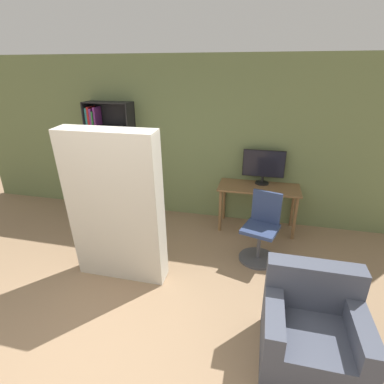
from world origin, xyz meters
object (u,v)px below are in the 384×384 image
at_px(monitor, 264,165).
at_px(armchair, 311,329).
at_px(mattress_near, 116,209).
at_px(office_chair, 261,233).
at_px(bookshelf, 109,160).

bearing_deg(monitor, armchair, -78.19).
bearing_deg(mattress_near, office_chair, 25.73).
bearing_deg(mattress_near, bookshelf, 120.04).
bearing_deg(bookshelf, monitor, 0.03).
height_order(monitor, office_chair, monitor).
relative_size(monitor, bookshelf, 0.34).
distance_m(monitor, bookshelf, 2.71).
height_order(bookshelf, armchair, bookshelf).
bearing_deg(office_chair, mattress_near, -154.27).
distance_m(bookshelf, mattress_near, 2.11).
relative_size(monitor, armchair, 0.78).
distance_m(office_chair, mattress_near, 1.96).
relative_size(monitor, office_chair, 0.69).
bearing_deg(bookshelf, mattress_near, -59.96).
distance_m(office_chair, bookshelf, 2.99).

